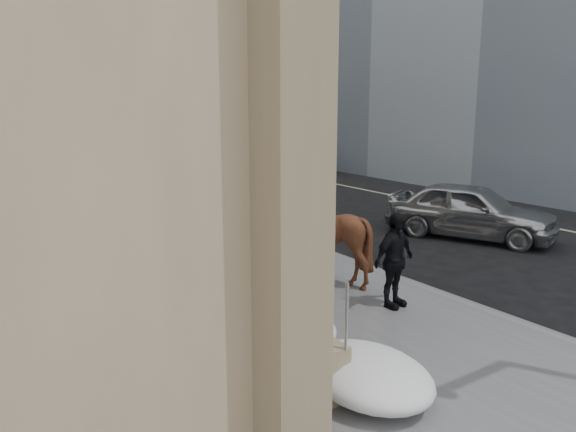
# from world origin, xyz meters

# --- Properties ---
(ground) EXTENTS (140.00, 140.00, 0.00)m
(ground) POSITION_xyz_m (0.00, 0.00, 0.00)
(ground) COLOR black
(ground) RESTS_ON ground
(sidewalk) EXTENTS (5.00, 80.00, 0.12)m
(sidewalk) POSITION_xyz_m (0.00, 10.00, 0.06)
(sidewalk) COLOR #4C4D4F
(sidewalk) RESTS_ON ground
(curb) EXTENTS (0.24, 80.00, 0.12)m
(curb) POSITION_xyz_m (2.62, 10.00, 0.06)
(curb) COLOR slate
(curb) RESTS_ON ground
(lane_line) EXTENTS (0.15, 70.00, 0.01)m
(lane_line) POSITION_xyz_m (10.50, 10.00, 0.01)
(lane_line) COLOR #BFB78C
(lane_line) RESTS_ON ground
(far_podium) EXTENTS (2.00, 80.00, 4.00)m
(far_podium) POSITION_xyz_m (15.50, 10.00, 2.00)
(far_podium) COLOR #7D6D51
(far_podium) RESTS_ON ground
(streetlight_mid) EXTENTS (1.71, 0.24, 8.00)m
(streetlight_mid) POSITION_xyz_m (2.74, 14.00, 4.58)
(streetlight_mid) COLOR #2D2D30
(streetlight_mid) RESTS_ON ground
(streetlight_far) EXTENTS (1.71, 0.24, 8.00)m
(streetlight_far) POSITION_xyz_m (2.74, 34.00, 4.58)
(streetlight_far) COLOR #2D2D30
(streetlight_far) RESTS_ON ground
(traffic_signal) EXTENTS (4.10, 0.22, 6.00)m
(traffic_signal) POSITION_xyz_m (2.07, 22.00, 4.00)
(traffic_signal) COLOR #2D2D30
(traffic_signal) RESTS_ON ground
(snow_bank) EXTENTS (1.70, 18.10, 0.76)m
(snow_bank) POSITION_xyz_m (-1.42, 8.11, 0.47)
(snow_bank) COLOR silver
(snow_bank) RESTS_ON sidewalk
(mounted_horse_left) EXTENTS (1.10, 2.29, 2.62)m
(mounted_horse_left) POSITION_xyz_m (-1.16, 1.51, 1.15)
(mounted_horse_left) COLOR #472715
(mounted_horse_left) RESTS_ON sidewalk
(mounted_horse_right) EXTENTS (1.97, 2.14, 2.70)m
(mounted_horse_right) POSITION_xyz_m (0.91, 2.16, 1.26)
(mounted_horse_right) COLOR #3D1F11
(mounted_horse_right) RESTS_ON sidewalk
(pedestrian) EXTENTS (1.14, 0.60, 1.85)m
(pedestrian) POSITION_xyz_m (1.23, 0.19, 1.05)
(pedestrian) COLOR black
(pedestrian) RESTS_ON sidewalk
(car_silver) EXTENTS (3.67, 5.17, 1.63)m
(car_silver) POSITION_xyz_m (7.28, 3.16, 0.82)
(car_silver) COLOR #9CA0A3
(car_silver) RESTS_ON ground
(car_grey) EXTENTS (3.03, 4.40, 1.18)m
(car_grey) POSITION_xyz_m (11.57, 18.25, 0.59)
(car_grey) COLOR slate
(car_grey) RESTS_ON ground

